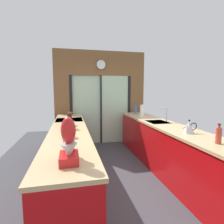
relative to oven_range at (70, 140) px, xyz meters
The scene contains 15 objects.
ground_plane 1.21m from the oven_range, 35.58° to the right, with size 5.04×7.60×0.02m, color #38383D.
back_wall_unit 1.81m from the oven_range, 51.68° to the left, with size 2.64×0.12×2.70m.
left_counter_run 1.12m from the oven_range, 90.08° to the right, with size 0.62×3.80×0.92m.
right_counter_run 2.05m from the oven_range, 27.56° to the right, with size 0.62×3.80×0.92m.
sink_faucet 2.19m from the oven_range, 19.58° to the right, with size 0.19×0.02×0.29m.
oven_range is the anchor object (origin of this frame).
mixing_bowl_near 1.68m from the oven_range, 89.34° to the right, with size 0.17×0.17×0.06m.
mixing_bowl_mid 0.89m from the oven_range, 88.57° to the right, with size 0.20×0.20×0.08m.
mixing_bowl_far 0.87m from the oven_range, 88.49° to the left, with size 0.18×0.18×0.09m.
knife_block 1.14m from the oven_range, 88.94° to the right, with size 0.08×0.14×0.26m.
stand_mixer 2.55m from the oven_range, 89.57° to the right, with size 0.17×0.27×0.42m.
kettle 2.55m from the oven_range, 43.70° to the right, with size 0.25×0.16×0.21m.
soap_bottle_near 2.97m from the oven_range, 51.82° to the right, with size 0.07×0.07×0.25m.
soap_bottle_far 1.99m from the oven_range, 19.18° to the left, with size 0.06×0.06×0.28m.
paper_towel_roll 1.90m from the oven_range, ahead, with size 0.14×0.14×0.31m.
Camera 1 is at (-0.86, -2.84, 1.57)m, focal length 28.85 mm.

